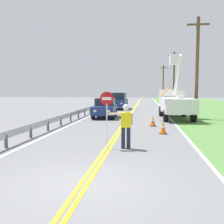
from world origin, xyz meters
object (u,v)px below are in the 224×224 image
traffic_cone_lead (163,128)px  traffic_cone_mid (153,121)px  utility_pole_near (197,66)px  oncoming_sedan_nearest (105,108)px  stop_sign_paddle (107,107)px  utility_pole_mid (174,78)px  oncoming_suv_second (119,101)px  utility_bucket_truck (175,102)px  utility_pole_far (163,82)px  flagger_worker (126,123)px

traffic_cone_lead → traffic_cone_mid: same height
utility_pole_near → oncoming_sedan_nearest: bearing=-178.9°
stop_sign_paddle → utility_pole_mid: 31.15m
stop_sign_paddle → oncoming_suv_second: size_ratio=0.50×
utility_bucket_truck → traffic_cone_mid: utility_bucket_truck is taller
oncoming_suv_second → traffic_cone_mid: oncoming_suv_second is taller
traffic_cone_lead → utility_pole_near: bearing=68.1°
utility_bucket_truck → oncoming_suv_second: size_ratio=1.48×
stop_sign_paddle → oncoming_suv_second: (-1.81, 22.02, -0.65)m
oncoming_sedan_nearest → utility_pole_far: bearing=78.6°
utility_bucket_truck → utility_pole_far: 36.38m
stop_sign_paddle → utility_bucket_truck: bearing=71.5°
utility_bucket_truck → traffic_cone_lead: size_ratio=9.80×
stop_sign_paddle → utility_pole_mid: utility_pole_mid is taller
utility_pole_mid → traffic_cone_lead: utility_pole_mid is taller
flagger_worker → oncoming_sedan_nearest: bearing=103.3°
oncoming_sedan_nearest → oncoming_suv_second: bearing=89.0°
utility_bucket_truck → traffic_cone_mid: (-1.99, -5.18, -1.08)m
oncoming_suv_second → utility_pole_mid: 11.87m
flagger_worker → stop_sign_paddle: size_ratio=0.78×
stop_sign_paddle → oncoming_suv_second: bearing=94.7°
stop_sign_paddle → traffic_cone_mid: bearing=73.4°
oncoming_sedan_nearest → utility_pole_mid: 20.62m
utility_bucket_truck → traffic_cone_lead: (-1.51, -8.18, -1.08)m
traffic_cone_lead → flagger_worker: bearing=-114.9°
utility_pole_far → utility_pole_near: bearing=-89.4°
utility_bucket_truck → traffic_cone_mid: 5.66m
utility_pole_mid → utility_pole_far: utility_pole_mid is taller
flagger_worker → stop_sign_paddle: bearing=-174.2°
utility_pole_mid → traffic_cone_mid: utility_pole_mid is taller
flagger_worker → oncoming_sedan_nearest: (-2.75, 11.65, -0.21)m
oncoming_sedan_nearest → utility_pole_mid: (7.81, 18.75, 3.51)m
flagger_worker → utility_bucket_truck: bearing=74.7°
stop_sign_paddle → utility_pole_mid: (5.83, 30.49, 2.63)m
utility_bucket_truck → traffic_cone_mid: size_ratio=9.80×
flagger_worker → utility_pole_far: 48.54m
flagger_worker → oncoming_suv_second: 22.09m
utility_bucket_truck → oncoming_sedan_nearest: size_ratio=1.65×
stop_sign_paddle → utility_pole_far: 48.66m
utility_bucket_truck → utility_pole_near: bearing=-5.6°
stop_sign_paddle → utility_pole_near: utility_pole_near is taller
utility_pole_mid → traffic_cone_mid: size_ratio=11.88×
stop_sign_paddle → traffic_cone_lead: size_ratio=3.33×
oncoming_suv_second → utility_pole_far: 27.42m
oncoming_sedan_nearest → utility_pole_mid: size_ratio=0.50×
stop_sign_paddle → utility_bucket_truck: (4.04, 12.06, -0.30)m
oncoming_sedan_nearest → traffic_cone_lead: bearing=-60.1°
stop_sign_paddle → traffic_cone_lead: (2.53, 3.88, -1.37)m
utility_pole_near → utility_pole_far: bearing=90.6°
oncoming_sedan_nearest → flagger_worker: bearing=-76.7°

